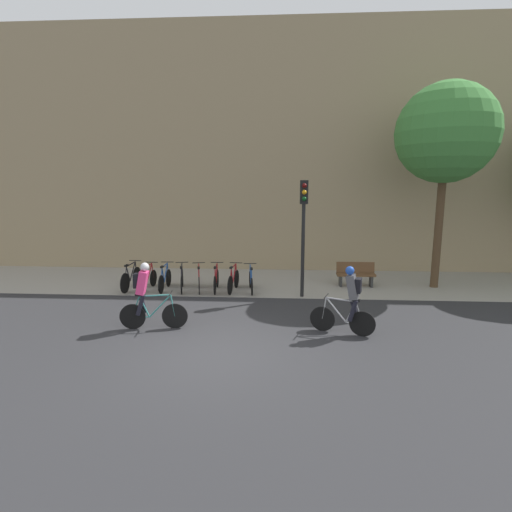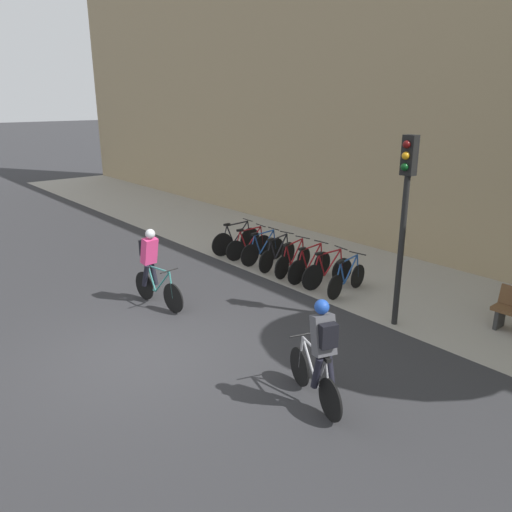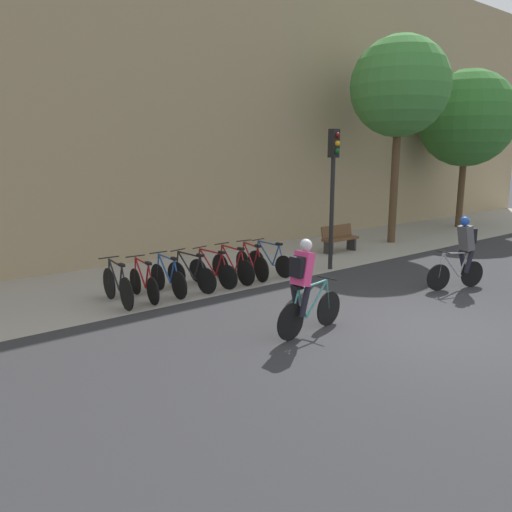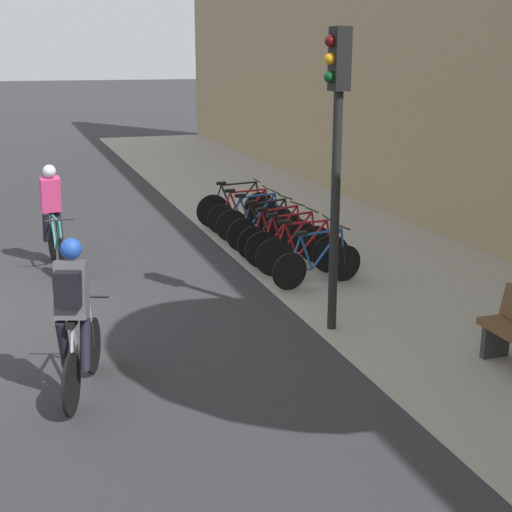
{
  "view_description": "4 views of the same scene",
  "coord_description": "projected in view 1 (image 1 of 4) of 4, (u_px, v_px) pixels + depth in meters",
  "views": [
    {
      "loc": [
        1.45,
        -8.39,
        3.77
      ],
      "look_at": [
        0.73,
        3.2,
        1.66
      ],
      "focal_mm": 28.0,
      "sensor_mm": 36.0,
      "label": 1
    },
    {
      "loc": [
        7.63,
        -3.66,
        4.54
      ],
      "look_at": [
        0.72,
        2.18,
        1.66
      ],
      "focal_mm": 35.0,
      "sensor_mm": 36.0,
      "label": 2
    },
    {
      "loc": [
        -8.09,
        -4.76,
        3.27
      ],
      "look_at": [
        -0.96,
        4.18,
        0.88
      ],
      "focal_mm": 35.0,
      "sensor_mm": 36.0,
      "label": 3
    },
    {
      "loc": [
        10.37,
        0.9,
        3.54
      ],
      "look_at": [
        1.22,
        4.0,
        0.82
      ],
      "focal_mm": 50.0,
      "sensor_mm": 36.0,
      "label": 4
    }
  ],
  "objects": [
    {
      "name": "parked_bike_3",
      "position": [
        182.0,
        280.0,
        14.26
      ],
      "size": [
        0.51,
        1.64,
        0.95
      ],
      "color": "black",
      "rests_on": "ground"
    },
    {
      "name": "parked_bike_6",
      "position": [
        233.0,
        280.0,
        14.15
      ],
      "size": [
        0.46,
        1.62,
        0.96
      ],
      "color": "black",
      "rests_on": "ground"
    },
    {
      "name": "parked_bike_2",
      "position": [
        165.0,
        279.0,
        14.3
      ],
      "size": [
        0.46,
        1.63,
        0.96
      ],
      "color": "black",
      "rests_on": "ground"
    },
    {
      "name": "building_facade",
      "position": [
        248.0,
        150.0,
        17.2
      ],
      "size": [
        44.0,
        0.6,
        10.42
      ],
      "primitive_type": "cube",
      "color": "#9E8966",
      "rests_on": "ground"
    },
    {
      "name": "traffic_light_pole",
      "position": [
        304.0,
        218.0,
        13.04
      ],
      "size": [
        0.26,
        0.3,
        3.88
      ],
      "color": "black",
      "rests_on": "ground"
    },
    {
      "name": "parked_bike_5",
      "position": [
        216.0,
        280.0,
        14.19
      ],
      "size": [
        0.46,
        1.67,
        0.96
      ],
      "color": "black",
      "rests_on": "ground"
    },
    {
      "name": "bench",
      "position": [
        356.0,
        274.0,
        14.83
      ],
      "size": [
        1.4,
        0.44,
        0.89
      ],
      "color": "brown",
      "rests_on": "ground"
    },
    {
      "name": "parked_bike_4",
      "position": [
        199.0,
        280.0,
        14.23
      ],
      "size": [
        0.5,
        1.63,
        0.94
      ],
      "color": "black",
      "rests_on": "ground"
    },
    {
      "name": "parked_bike_1",
      "position": [
        148.0,
        279.0,
        14.34
      ],
      "size": [
        0.46,
        1.63,
        0.94
      ],
      "color": "black",
      "rests_on": "ground"
    },
    {
      "name": "kerb_strip",
      "position": [
        243.0,
        281.0,
        15.63
      ],
      "size": [
        44.0,
        4.5,
        0.01
      ],
      "primitive_type": "cube",
      "color": "gray",
      "rests_on": "ground"
    },
    {
      "name": "parked_bike_0",
      "position": [
        131.0,
        278.0,
        14.37
      ],
      "size": [
        0.46,
        1.75,
        0.99
      ],
      "color": "black",
      "rests_on": "ground"
    },
    {
      "name": "parked_bike_7",
      "position": [
        251.0,
        281.0,
        14.12
      ],
      "size": [
        0.46,
        1.61,
        0.93
      ],
      "color": "black",
      "rests_on": "ground"
    },
    {
      "name": "ground",
      "position": [
        215.0,
        353.0,
        9.0
      ],
      "size": [
        200.0,
        200.0,
        0.0
      ],
      "primitive_type": "plane",
      "color": "#2B2B2D"
    },
    {
      "name": "cyclist_pink",
      "position": [
        146.0,
        294.0,
        10.36
      ],
      "size": [
        1.77,
        0.49,
        1.78
      ],
      "color": "black",
      "rests_on": "ground"
    },
    {
      "name": "street_tree_0",
      "position": [
        446.0,
        134.0,
        13.79
      ],
      "size": [
        3.45,
        3.45,
        7.22
      ],
      "color": "#4C3823",
      "rests_on": "ground"
    },
    {
      "name": "cyclist_grey",
      "position": [
        350.0,
        298.0,
        9.96
      ],
      "size": [
        1.58,
        0.64,
        1.77
      ],
      "color": "black",
      "rests_on": "ground"
    }
  ]
}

